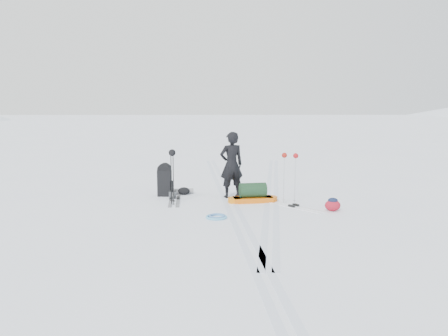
% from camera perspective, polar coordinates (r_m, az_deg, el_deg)
% --- Properties ---
extents(ground, '(200.00, 200.00, 0.00)m').
position_cam_1_polar(ground, '(11.79, 0.83, -4.65)').
color(ground, white).
rests_on(ground, ground).
extents(ski_tracks, '(3.38, 17.97, 0.01)m').
position_cam_1_polar(ski_tracks, '(12.68, 3.46, -3.72)').
color(ski_tracks, silver).
rests_on(ski_tracks, ground).
extents(skier, '(0.79, 0.64, 1.88)m').
position_cam_1_polar(skier, '(12.41, 0.98, 0.42)').
color(skier, black).
rests_on(skier, ground).
extents(pulk_sled, '(1.42, 0.60, 0.53)m').
position_cam_1_polar(pulk_sled, '(11.96, 3.78, -3.49)').
color(pulk_sled, '#DA620C').
rests_on(pulk_sled, ground).
extents(expedition_rucksack, '(1.03, 0.55, 0.97)m').
position_cam_1_polar(expedition_rucksack, '(12.81, -7.45, -1.65)').
color(expedition_rucksack, black).
rests_on(expedition_rucksack, ground).
extents(ski_poles_black, '(0.18, 0.18, 1.48)m').
position_cam_1_polar(ski_poles_black, '(11.52, -6.79, 1.12)').
color(ski_poles_black, black).
rests_on(ski_poles_black, ground).
extents(ski_poles_silver, '(0.42, 0.25, 1.38)m').
position_cam_1_polar(ski_poles_silver, '(11.68, 8.60, 0.87)').
color(ski_poles_silver, silver).
rests_on(ski_poles_silver, ground).
extents(touring_skis_grey, '(0.40, 1.99, 0.07)m').
position_cam_1_polar(touring_skis_grey, '(12.37, -6.45, -4.01)').
color(touring_skis_grey, gray).
rests_on(touring_skis_grey, ground).
extents(touring_skis_white, '(1.42, 1.53, 0.07)m').
position_cam_1_polar(touring_skis_white, '(11.54, 9.09, -4.97)').
color(touring_skis_white, white).
rests_on(touring_skis_white, ground).
extents(rope_coil, '(0.55, 0.55, 0.06)m').
position_cam_1_polar(rope_coil, '(10.33, -0.96, -6.36)').
color(rope_coil, '#5DB6E3').
rests_on(rope_coil, ground).
extents(small_daypack, '(0.44, 0.36, 0.34)m').
position_cam_1_polar(small_daypack, '(11.28, 14.01, -4.65)').
color(small_daypack, maroon).
rests_on(small_daypack, ground).
extents(thermos_pair, '(0.20, 0.21, 0.26)m').
position_cam_1_polar(thermos_pair, '(12.35, -6.74, -3.55)').
color(thermos_pair, '#515358').
rests_on(thermos_pair, ground).
extents(stuff_sack, '(0.41, 0.35, 0.22)m').
position_cam_1_polar(stuff_sack, '(12.96, -5.27, -3.00)').
color(stuff_sack, black).
rests_on(stuff_sack, ground).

